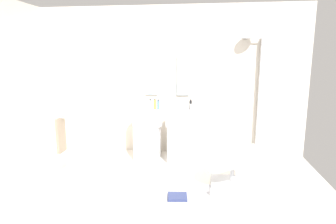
% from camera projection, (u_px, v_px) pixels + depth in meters
% --- Properties ---
extents(ground_plane, '(4.80, 3.60, 0.04)m').
position_uv_depth(ground_plane, '(151.00, 192.00, 3.75)').
color(ground_plane, silver).
extents(rear_partition, '(4.80, 0.10, 2.60)m').
position_uv_depth(rear_partition, '(168.00, 81.00, 5.11)').
color(rear_partition, beige).
rests_on(rear_partition, ground_plane).
extents(pedestal_sink_left, '(0.51, 0.51, 0.96)m').
position_uv_depth(pedestal_sink_left, '(148.00, 132.00, 4.83)').
color(pedestal_sink_left, white).
rests_on(pedestal_sink_left, ground_plane).
extents(pedestal_sink_right, '(0.51, 0.51, 0.96)m').
position_uv_depth(pedestal_sink_right, '(181.00, 133.00, 4.76)').
color(pedestal_sink_right, white).
rests_on(pedestal_sink_right, ground_plane).
extents(vanity_mirror_left, '(0.22, 0.03, 0.68)m').
position_uv_depth(vanity_mirror_left, '(151.00, 76.00, 5.06)').
color(vanity_mirror_left, '#8C9EA8').
extents(vanity_mirror_right, '(0.22, 0.03, 0.68)m').
position_uv_depth(vanity_mirror_right, '(183.00, 76.00, 4.98)').
color(vanity_mirror_right, '#8C9EA8').
extents(shower_column, '(0.49, 0.24, 2.05)m').
position_uv_depth(shower_column, '(261.00, 96.00, 4.82)').
color(shower_column, '#B7BABF').
rests_on(shower_column, ground_plane).
extents(lounge_chair, '(1.07, 1.07, 0.65)m').
position_uv_depth(lounge_chair, '(233.00, 162.00, 3.81)').
color(lounge_chair, '#B7BABF').
rests_on(lounge_chair, ground_plane).
extents(towel_rack, '(0.37, 0.22, 0.95)m').
position_uv_depth(towel_rack, '(59.00, 136.00, 4.00)').
color(towel_rack, '#B7BABF').
rests_on(towel_rack, ground_plane).
extents(area_rug, '(1.26, 0.69, 0.01)m').
position_uv_depth(area_rug, '(203.00, 197.00, 3.56)').
color(area_rug, '#B2B2B7').
rests_on(area_rug, ground_plane).
extents(magazine_navy, '(0.26, 0.23, 0.03)m').
position_uv_depth(magazine_navy, '(177.00, 197.00, 3.52)').
color(magazine_navy, navy).
rests_on(magazine_navy, area_rug).
extents(coffee_mug, '(0.07, 0.07, 0.09)m').
position_uv_depth(coffee_mug, '(213.00, 192.00, 3.57)').
color(coffee_mug, white).
rests_on(coffee_mug, area_rug).
extents(soap_bottle_amber, '(0.04, 0.04, 0.18)m').
position_uv_depth(soap_bottle_amber, '(155.00, 104.00, 4.80)').
color(soap_bottle_amber, '#C68C38').
rests_on(soap_bottle_amber, pedestal_sink_left).
extents(soap_bottle_grey, '(0.05, 0.05, 0.13)m').
position_uv_depth(soap_bottle_grey, '(191.00, 107.00, 4.73)').
color(soap_bottle_grey, '#99999E').
rests_on(soap_bottle_grey, pedestal_sink_right).
extents(soap_bottle_blue, '(0.04, 0.04, 0.17)m').
position_uv_depth(soap_bottle_blue, '(158.00, 105.00, 4.78)').
color(soap_bottle_blue, '#4C72B7').
rests_on(soap_bottle_blue, pedestal_sink_left).
extents(soap_bottle_black, '(0.04, 0.04, 0.17)m').
position_uv_depth(soap_bottle_black, '(191.00, 105.00, 4.76)').
color(soap_bottle_black, black).
rests_on(soap_bottle_black, pedestal_sink_right).
extents(soap_bottle_clear, '(0.06, 0.06, 0.15)m').
position_uv_depth(soap_bottle_clear, '(150.00, 104.00, 4.92)').
color(soap_bottle_clear, silver).
rests_on(soap_bottle_clear, pedestal_sink_left).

